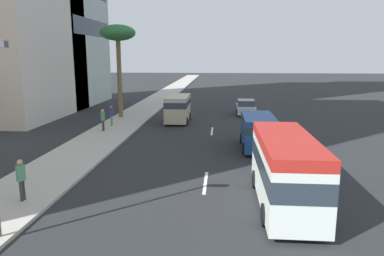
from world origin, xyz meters
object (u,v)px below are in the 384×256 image
at_px(car_third, 246,107).
at_px(palm_tree, 118,36).
at_px(van_second, 258,130).
at_px(van_fourth, 178,107).
at_px(minibus_lead, 285,168).
at_px(pedestrian_by_tree, 111,115).
at_px(pedestrian_near_lamp, 103,119).
at_px(pedestrian_mid_block, 21,178).

xyz_separation_m(car_third, palm_tree, (-3.61, 12.61, 7.23)).
relative_size(van_second, van_fourth, 1.01).
relative_size(minibus_lead, pedestrian_by_tree, 3.85).
bearing_deg(pedestrian_near_lamp, van_fourth, -39.59).
height_order(van_second, pedestrian_mid_block, van_second).
bearing_deg(car_third, van_second, 179.40).
bearing_deg(palm_tree, car_third, -74.02).
bearing_deg(van_fourth, pedestrian_mid_block, -12.29).
height_order(van_fourth, pedestrian_by_tree, van_fourth).
relative_size(minibus_lead, palm_tree, 0.76).
bearing_deg(palm_tree, van_fourth, -105.99).
bearing_deg(pedestrian_by_tree, van_fourth, -160.86).
distance_m(van_fourth, pedestrian_by_tree, 6.25).
relative_size(van_second, pedestrian_mid_block, 2.77).
bearing_deg(pedestrian_near_lamp, palm_tree, 11.04).
distance_m(pedestrian_near_lamp, pedestrian_mid_block, 14.40).
bearing_deg(pedestrian_by_tree, car_third, -155.43).
distance_m(van_second, pedestrian_by_tree, 13.53).
bearing_deg(car_third, pedestrian_by_tree, 124.66).
height_order(van_fourth, palm_tree, palm_tree).
distance_m(van_second, pedestrian_near_lamp, 12.73).
relative_size(pedestrian_by_tree, palm_tree, 0.20).
xyz_separation_m(pedestrian_near_lamp, pedestrian_mid_block, (-14.35, -1.25, 0.01)).
height_order(van_second, palm_tree, palm_tree).
height_order(pedestrian_near_lamp, palm_tree, palm_tree).
bearing_deg(pedestrian_by_tree, van_second, 141.85).
height_order(minibus_lead, van_fourth, minibus_lead).
height_order(van_second, car_third, van_second).
bearing_deg(pedestrian_by_tree, palm_tree, -93.93).
height_order(van_fourth, pedestrian_mid_block, van_fourth).
bearing_deg(van_fourth, car_third, 128.64).
bearing_deg(van_second, palm_tree, 48.24).
relative_size(minibus_lead, pedestrian_near_lamp, 3.84).
distance_m(pedestrian_near_lamp, pedestrian_by_tree, 2.11).
relative_size(car_third, van_fourth, 0.88).
bearing_deg(minibus_lead, pedestrian_near_lamp, 41.80).
distance_m(pedestrian_by_tree, palm_tree, 8.36).
height_order(van_second, pedestrian_by_tree, van_second).
bearing_deg(minibus_lead, pedestrian_by_tree, 37.61).
bearing_deg(van_second, minibus_lead, -178.92).
xyz_separation_m(van_fourth, pedestrian_by_tree, (-3.05, 5.44, -0.29)).
bearing_deg(palm_tree, van_second, -131.76).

